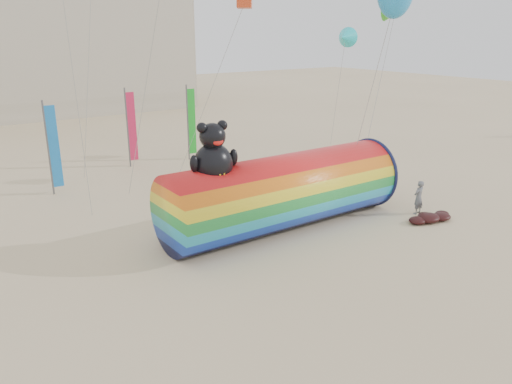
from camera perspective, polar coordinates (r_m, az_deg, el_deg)
ground at (r=19.82m, az=1.33°, el=-7.98°), size 160.00×160.00×0.00m
windsock_assembly at (r=22.69m, az=3.19°, el=0.26°), size 11.63×3.54×5.36m
kite_handler at (r=25.81m, az=18.08°, el=-0.60°), size 0.65×0.46×1.69m
fabric_bundle at (r=25.26m, az=19.31°, el=-2.75°), size 2.62×1.35×0.41m
festival_banners at (r=32.67m, az=-14.17°, el=6.78°), size 10.53×3.36×5.20m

